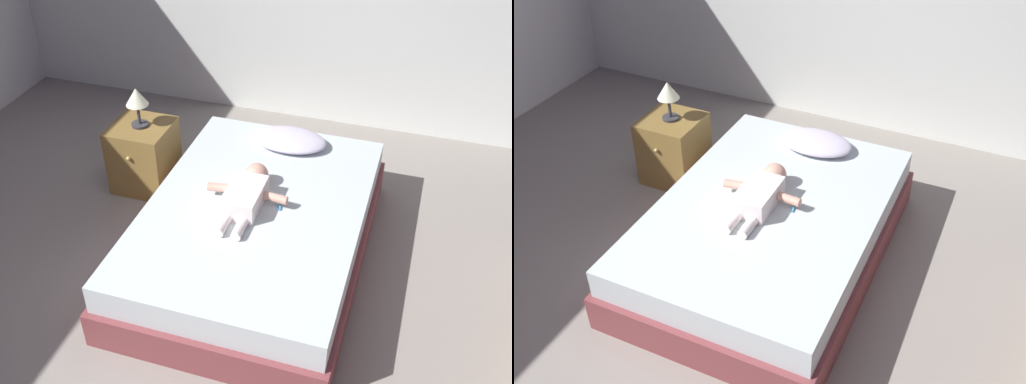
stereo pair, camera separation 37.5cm
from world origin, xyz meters
TOP-DOWN VIEW (x-y plane):
  - ground_plane at (0.00, 0.00)m, footprint 8.00×8.00m
  - bed at (-0.00, 0.98)m, footprint 1.40×2.05m
  - pillow at (0.02, 1.73)m, footprint 0.54×0.34m
  - baby at (-0.06, 0.99)m, footprint 0.53×0.66m
  - toothbrush at (0.14, 1.04)m, footprint 0.04×0.14m
  - nightstand at (-1.07, 1.52)m, footprint 0.43×0.46m
  - lamp at (-1.07, 1.52)m, footprint 0.16×0.16m

SIDE VIEW (x-z plane):
  - ground_plane at x=0.00m, z-range 0.00..0.00m
  - bed at x=0.00m, z-range 0.00..0.43m
  - nightstand at x=-1.07m, z-range 0.00..0.53m
  - toothbrush at x=0.14m, z-range 0.43..0.45m
  - pillow at x=0.02m, z-range 0.43..0.54m
  - baby at x=-0.06m, z-range 0.42..0.58m
  - lamp at x=-1.07m, z-range 0.59..0.90m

